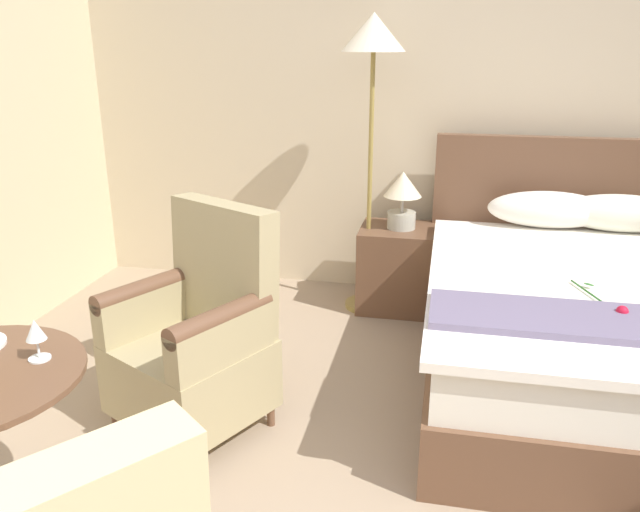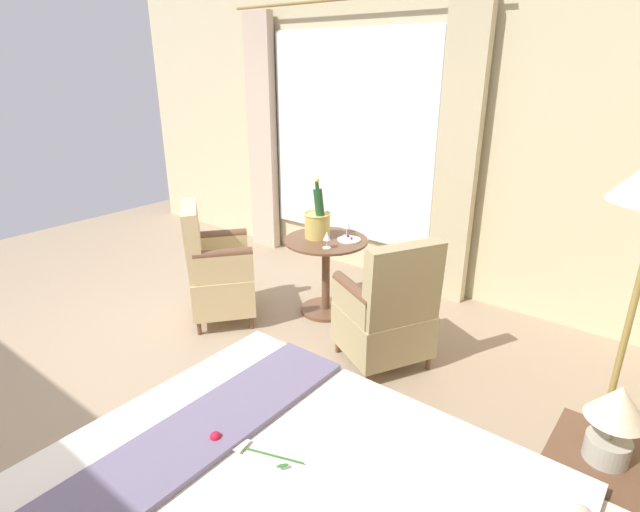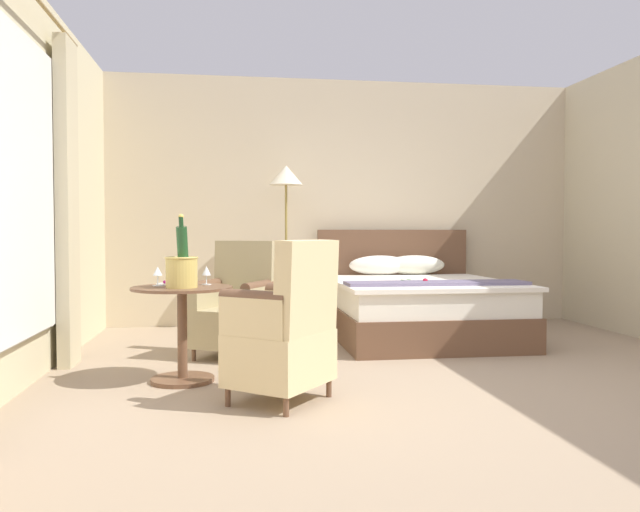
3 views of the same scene
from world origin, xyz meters
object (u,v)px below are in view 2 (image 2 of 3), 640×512
at_px(snack_plate, 349,240).
at_px(armchair_facing_bed, 215,272).
at_px(nightstand, 592,506).
at_px(armchair_by_window, 387,314).
at_px(wine_glass_near_edge, 347,225).
at_px(champagne_bucket, 318,222).
at_px(bedside_lamp, 615,416).
at_px(side_table_round, 326,269).
at_px(wine_glass_near_bucket, 327,237).

bearing_deg(snack_plate, armchair_facing_bed, -46.33).
bearing_deg(nightstand, armchair_by_window, -116.69).
height_order(nightstand, wine_glass_near_edge, wine_glass_near_edge).
relative_size(champagne_bucket, snack_plate, 2.60).
bearing_deg(armchair_facing_bed, nightstand, 81.24).
height_order(bedside_lamp, champagne_bucket, champagne_bucket).
bearing_deg(side_table_round, bedside_lamp, 64.10).
bearing_deg(snack_plate, nightstand, 60.37).
relative_size(side_table_round, armchair_facing_bed, 0.70).
bearing_deg(wine_glass_near_bucket, snack_plate, 173.32).
distance_m(wine_glass_near_bucket, armchair_by_window, 0.84).
relative_size(wine_glass_near_edge, armchair_by_window, 0.14).
bearing_deg(side_table_round, snack_plate, 120.80).
bearing_deg(snack_plate, armchair_by_window, 54.50).
distance_m(nightstand, side_table_round, 2.63).
xyz_separation_m(nightstand, bedside_lamp, (-0.00, -0.00, 0.48)).
xyz_separation_m(snack_plate, armchair_facing_bed, (0.78, -0.82, -0.25)).
bearing_deg(snack_plate, wine_glass_near_bucket, -6.68).
bearing_deg(champagne_bucket, nightstand, 65.01).
distance_m(side_table_round, armchair_facing_bed, 0.94).
bearing_deg(wine_glass_near_edge, nightstand, 59.77).
distance_m(snack_plate, armchair_facing_bed, 1.16).
height_order(wine_glass_near_edge, armchair_by_window, armchair_by_window).
bearing_deg(wine_glass_near_bucket, nightstand, 66.22).
height_order(wine_glass_near_bucket, snack_plate, wine_glass_near_bucket).
bearing_deg(armchair_facing_bed, snack_plate, 133.67).
xyz_separation_m(bedside_lamp, armchair_facing_bed, (-0.46, -3.01, -0.31)).
relative_size(side_table_round, champagne_bucket, 1.39).
bearing_deg(wine_glass_near_bucket, side_table_round, -140.56).
relative_size(side_table_round, wine_glass_near_bucket, 5.14).
bearing_deg(wine_glass_near_bucket, wine_glass_near_edge, -171.98).
relative_size(wine_glass_near_bucket, armchair_by_window, 0.14).
bearing_deg(wine_glass_near_edge, bedside_lamp, 59.77).
height_order(bedside_lamp, side_table_round, bedside_lamp).
xyz_separation_m(side_table_round, champagne_bucket, (0.01, -0.09, 0.41)).
height_order(snack_plate, armchair_facing_bed, armchair_facing_bed).
bearing_deg(champagne_bucket, bedside_lamp, 65.01).
bearing_deg(wine_glass_near_bucket, armchair_by_window, 72.75).
bearing_deg(armchair_by_window, wine_glass_near_bucket, -107.25).
height_order(armchair_by_window, armchair_facing_bed, armchair_facing_bed).
distance_m(wine_glass_near_edge, snack_plate, 0.14).
relative_size(snack_plate, armchair_by_window, 0.20).
bearing_deg(wine_glass_near_edge, snack_plate, 45.98).
height_order(champagne_bucket, snack_plate, champagne_bucket).
relative_size(armchair_by_window, armchair_facing_bed, 0.98).
xyz_separation_m(bedside_lamp, snack_plate, (-1.25, -2.19, -0.06)).
relative_size(wine_glass_near_bucket, snack_plate, 0.70).
xyz_separation_m(nightstand, armchair_facing_bed, (-0.46, -3.01, 0.17)).
bearing_deg(bedside_lamp, wine_glass_near_bucket, -113.77).
bearing_deg(armchair_by_window, snack_plate, -125.50).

